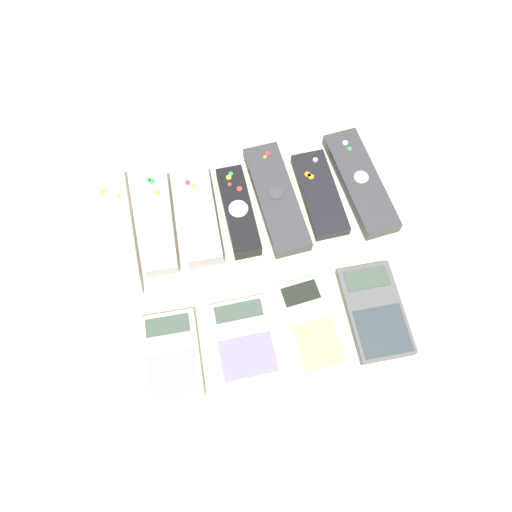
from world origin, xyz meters
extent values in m
plane|color=beige|center=(0.00, 0.00, 0.00)|extent=(3.00, 3.00, 0.00)
cube|color=silver|center=(-0.20, 0.12, 0.01)|extent=(0.05, 0.21, 0.02)
cylinder|color=yellow|center=(-0.21, 0.20, 0.02)|extent=(0.01, 0.01, 0.00)
cylinder|color=orange|center=(-0.18, 0.18, 0.02)|extent=(0.01, 0.01, 0.00)
cube|color=gray|center=(-0.13, 0.13, 0.01)|extent=(0.06, 0.17, 0.02)
cylinder|color=#99999E|center=(-0.13, 0.12, 0.02)|extent=(0.03, 0.03, 0.00)
cylinder|color=yellow|center=(-0.13, 0.17, 0.02)|extent=(0.01, 0.01, 0.00)
cylinder|color=green|center=(-0.13, 0.20, 0.02)|extent=(0.01, 0.01, 0.00)
cylinder|color=green|center=(-0.13, 0.20, 0.02)|extent=(0.01, 0.01, 0.00)
cube|color=gray|center=(-0.07, 0.12, 0.01)|extent=(0.06, 0.16, 0.03)
cylinder|color=red|center=(-0.08, 0.18, 0.03)|extent=(0.01, 0.01, 0.00)
cylinder|color=orange|center=(-0.07, 0.17, 0.03)|extent=(0.01, 0.01, 0.00)
cube|color=black|center=(-0.01, 0.12, 0.01)|extent=(0.04, 0.15, 0.03)
cylinder|color=silver|center=(-0.01, 0.11, 0.03)|extent=(0.03, 0.03, 0.00)
cylinder|color=yellow|center=(-0.01, 0.17, 0.03)|extent=(0.01, 0.01, 0.00)
cylinder|color=red|center=(0.00, 0.15, 0.03)|extent=(0.01, 0.01, 0.00)
cylinder|color=green|center=(-0.01, 0.18, 0.03)|extent=(0.01, 0.01, 0.00)
cylinder|color=red|center=(-0.01, 0.16, 0.03)|extent=(0.01, 0.01, 0.00)
cube|color=#333338|center=(0.05, 0.13, 0.01)|extent=(0.06, 0.20, 0.02)
cylinder|color=#38383D|center=(0.05, 0.13, 0.02)|extent=(0.02, 0.02, 0.00)
cylinder|color=orange|center=(0.05, 0.20, 0.02)|extent=(0.01, 0.01, 0.00)
cylinder|color=red|center=(0.06, 0.20, 0.02)|extent=(0.01, 0.01, 0.00)
cube|color=black|center=(0.12, 0.12, 0.01)|extent=(0.05, 0.15, 0.02)
cylinder|color=orange|center=(0.12, 0.15, 0.02)|extent=(0.01, 0.01, 0.00)
cylinder|color=orange|center=(0.11, 0.15, 0.02)|extent=(0.01, 0.01, 0.00)
cylinder|color=silver|center=(0.11, 0.15, 0.02)|extent=(0.01, 0.01, 0.00)
cylinder|color=silver|center=(0.13, 0.18, 0.02)|extent=(0.01, 0.01, 0.00)
cube|color=#333338|center=(0.19, 0.13, 0.01)|extent=(0.07, 0.20, 0.02)
cylinder|color=#99999E|center=(0.19, 0.13, 0.02)|extent=(0.02, 0.02, 0.00)
cylinder|color=silver|center=(0.19, 0.20, 0.02)|extent=(0.01, 0.01, 0.00)
cylinder|color=green|center=(0.19, 0.18, 0.02)|extent=(0.01, 0.01, 0.00)
cube|color=beige|center=(-0.15, -0.08, 0.01)|extent=(0.08, 0.12, 0.02)
cube|color=#38473D|center=(-0.14, -0.04, 0.02)|extent=(0.06, 0.03, 0.00)
cube|color=gray|center=(-0.15, -0.11, 0.02)|extent=(0.07, 0.06, 0.00)
cube|color=#B2B2B7|center=(-0.04, -0.08, 0.01)|extent=(0.09, 0.12, 0.01)
cube|color=#38473D|center=(-0.04, -0.04, 0.01)|extent=(0.07, 0.03, 0.00)
cube|color=slate|center=(-0.04, -0.11, 0.01)|extent=(0.08, 0.06, 0.00)
cube|color=beige|center=(0.05, -0.08, 0.01)|extent=(0.07, 0.14, 0.01)
cube|color=black|center=(0.05, -0.04, 0.01)|extent=(0.05, 0.03, 0.00)
cube|color=#9B8D65|center=(0.05, -0.11, 0.01)|extent=(0.06, 0.07, 0.00)
cube|color=#4C4C51|center=(0.15, -0.08, 0.01)|extent=(0.08, 0.14, 0.02)
cube|color=#38473D|center=(0.15, -0.04, 0.02)|extent=(0.06, 0.03, 0.00)
cube|color=#2C373B|center=(0.14, -0.12, 0.02)|extent=(0.07, 0.07, 0.00)
camera|label=1|loc=(-0.07, -0.26, 0.68)|focal=35.00mm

